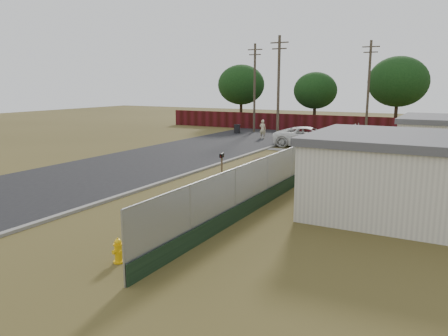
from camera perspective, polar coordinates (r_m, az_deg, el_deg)
The scene contains 13 objects.
ground at distance 22.68m, azimuth 1.39°, elevation -1.75°, with size 120.00×120.00×0.00m, color brown.
street at distance 32.84m, azimuth -2.69°, elevation 2.23°, with size 15.10×60.00×0.12m.
chainlink_fence at distance 22.26m, azimuth 9.78°, elevation -0.05°, with size 0.10×27.06×2.02m.
privacy_fence at distance 47.68m, azimuth 8.76°, elevation 5.90°, with size 30.00×0.12×1.80m, color #470F14.
utility_poles at distance 42.64m, azimuth 9.89°, elevation 10.40°, with size 12.60×8.24×9.00m.
houses at distance 23.09m, azimuth 27.24°, elevation 1.20°, with size 9.30×17.24×3.10m.
horizon_trees at distance 44.23m, azimuth 16.74°, elevation 10.03°, with size 33.32×31.94×7.78m.
fire_hydrant at distance 12.87m, azimuth -13.66°, elevation -10.49°, with size 0.37×0.37×0.74m.
mailbox at distance 24.85m, azimuth -0.29°, elevation 1.43°, with size 0.26×0.49×1.11m.
pickup_truck at distance 35.71m, azimuth 11.09°, elevation 4.01°, with size 2.65×5.74×1.60m, color white.
pedestrian at distance 40.71m, azimuth 5.07°, elevation 5.08°, with size 0.62×0.41×1.71m, color beige.
trash_bin at distance 44.78m, azimuth 1.72°, elevation 5.14°, with size 0.72×0.71×0.90m.
scattered_litter at distance 20.68m, azimuth -1.35°, elevation -2.89°, with size 3.17×11.35×0.07m.
Camera 1 is at (10.09, -19.70, 4.98)m, focal length 35.00 mm.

